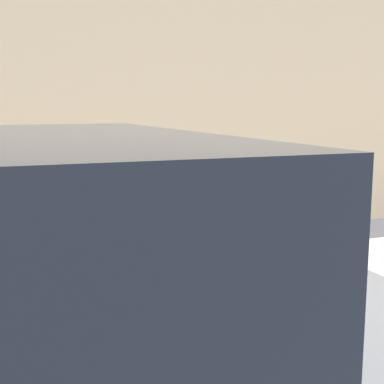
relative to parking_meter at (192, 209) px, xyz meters
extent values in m
cube|color=#BCB7AD|center=(-0.15, 1.16, -1.17)|extent=(24.00, 2.80, 0.12)
cylinder|color=slate|center=(0.00, 0.00, -0.60)|extent=(0.05, 0.05, 1.02)
cube|color=black|center=(0.00, 0.00, 0.08)|extent=(0.18, 0.13, 0.33)
cube|color=gray|center=(0.00, -0.07, 0.10)|extent=(0.10, 0.01, 0.12)
cylinder|color=black|center=(0.00, 0.00, 0.29)|extent=(0.18, 0.11, 0.18)
camera|label=1|loc=(-1.18, -3.00, 0.62)|focal=50.00mm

